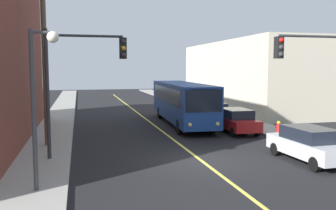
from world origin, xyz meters
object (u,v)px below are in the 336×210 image
(parked_car_silver, at_px, (309,144))
(traffic_signal_right_corner, at_px, (315,69))
(utility_pole_near, at_px, (44,46))
(street_lamp_left, at_px, (40,86))
(traffic_signal_left_corner, at_px, (81,69))
(city_bus, at_px, (182,101))
(parked_car_red, at_px, (236,120))
(parked_car_white, at_px, (212,112))
(fire_hydrant, at_px, (278,127))

(parked_car_silver, distance_m, traffic_signal_right_corner, 3.56)
(utility_pole_near, height_order, street_lamp_left, utility_pole_near)
(utility_pole_near, xyz_separation_m, street_lamp_left, (0.47, -7.70, -1.80))
(traffic_signal_left_corner, distance_m, street_lamp_left, 4.76)
(city_bus, xyz_separation_m, utility_pole_near, (-9.49, -6.30, 3.72))
(traffic_signal_left_corner, distance_m, traffic_signal_right_corner, 11.07)
(utility_pole_near, relative_size, street_lamp_left, 1.78)
(parked_car_red, height_order, traffic_signal_left_corner, traffic_signal_left_corner)
(traffic_signal_left_corner, bearing_deg, parked_car_white, 43.31)
(traffic_signal_right_corner, relative_size, street_lamp_left, 1.09)
(traffic_signal_right_corner, bearing_deg, utility_pole_near, 156.50)
(utility_pole_near, height_order, fire_hydrant, utility_pole_near)
(parked_car_red, relative_size, traffic_signal_left_corner, 0.74)
(utility_pole_near, distance_m, traffic_signal_right_corner, 13.91)
(street_lamp_left, distance_m, fire_hydrant, 15.99)
(city_bus, bearing_deg, utility_pole_near, -146.42)
(city_bus, distance_m, utility_pole_near, 11.99)
(traffic_signal_right_corner, distance_m, fire_hydrant, 6.78)
(parked_car_silver, distance_m, parked_car_red, 7.93)
(city_bus, relative_size, traffic_signal_left_corner, 2.04)
(utility_pole_near, bearing_deg, fire_hydrant, -0.17)
(parked_car_red, bearing_deg, traffic_signal_left_corner, -153.65)
(parked_car_silver, bearing_deg, city_bus, 101.89)
(city_bus, bearing_deg, parked_car_silver, -78.11)
(traffic_signal_left_corner, bearing_deg, parked_car_silver, -15.85)
(city_bus, bearing_deg, traffic_signal_right_corner, -74.80)
(traffic_signal_left_corner, relative_size, traffic_signal_right_corner, 1.00)
(parked_car_white, distance_m, traffic_signal_right_corner, 12.43)
(parked_car_white, xyz_separation_m, traffic_signal_right_corner, (0.64, -11.92, 3.46))
(parked_car_white, xyz_separation_m, traffic_signal_left_corner, (-10.18, -9.60, 3.46))
(parked_car_silver, height_order, traffic_signal_right_corner, traffic_signal_right_corner)
(parked_car_white, height_order, traffic_signal_left_corner, traffic_signal_left_corner)
(parked_car_white, bearing_deg, street_lamp_left, -129.43)
(parked_car_red, bearing_deg, utility_pole_near, -171.34)
(parked_car_silver, bearing_deg, traffic_signal_right_corner, 43.82)
(city_bus, relative_size, parked_car_white, 2.75)
(city_bus, distance_m, street_lamp_left, 16.77)
(parked_car_white, bearing_deg, utility_pole_near, -152.05)
(parked_car_red, xyz_separation_m, traffic_signal_left_corner, (-10.16, -5.03, 3.46))
(parked_car_red, height_order, street_lamp_left, street_lamp_left)
(city_bus, height_order, parked_car_white, city_bus)
(parked_car_white, relative_size, traffic_signal_left_corner, 0.74)
(city_bus, bearing_deg, parked_car_red, -60.33)
(traffic_signal_right_corner, xyz_separation_m, fire_hydrant, (1.44, 5.48, -3.72))
(traffic_signal_right_corner, bearing_deg, parked_car_red, 95.17)
(traffic_signal_right_corner, height_order, street_lamp_left, traffic_signal_right_corner)
(utility_pole_near, height_order, traffic_signal_left_corner, utility_pole_near)
(city_bus, relative_size, parked_car_silver, 2.74)
(city_bus, distance_m, traffic_signal_left_corner, 12.42)
(parked_car_red, distance_m, traffic_signal_left_corner, 11.85)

